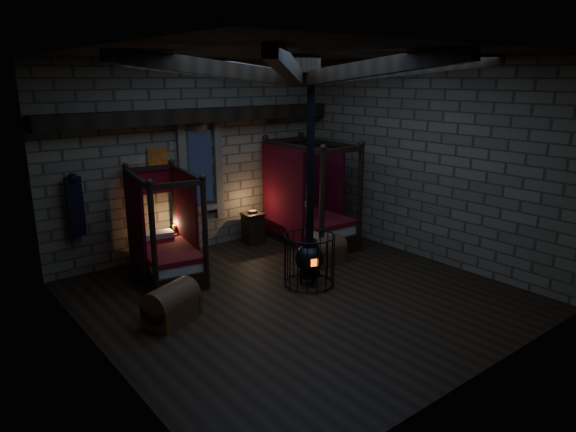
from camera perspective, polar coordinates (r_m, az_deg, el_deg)
room at (r=8.74m, az=0.84°, el=14.46°), size 7.02×7.02×4.29m
bed_left at (r=10.49m, az=-13.43°, el=-3.78°), size 1.37×2.14×2.09m
bed_right at (r=12.29m, az=2.25°, el=-0.19°), size 1.33×2.36×2.40m
trunk_left at (r=8.65m, az=-12.84°, el=-9.59°), size 1.02×0.85×0.65m
trunk_right at (r=11.01m, az=4.32°, el=-3.93°), size 0.80×0.52×0.58m
nightstand_left at (r=11.35m, az=-12.41°, el=-3.24°), size 0.44×0.42×0.79m
nightstand_right at (r=12.23m, az=-3.92°, el=-1.34°), size 0.50×0.48×0.81m
stove at (r=9.74m, az=2.39°, el=-4.30°), size 0.97×0.97×4.05m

